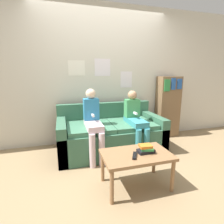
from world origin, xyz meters
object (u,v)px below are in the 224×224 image
(tv_remote, at_px, (135,156))
(bookshelf, at_px, (168,107))
(person_left, at_px, (93,121))
(couch, at_px, (110,134))
(coffee_table, at_px, (136,158))
(person_right, at_px, (135,119))

(tv_remote, relative_size, bookshelf, 0.13)
(person_left, distance_m, tv_remote, 1.00)
(couch, distance_m, person_left, 0.52)
(couch, distance_m, bookshelf, 1.48)
(couch, bearing_deg, tv_remote, -91.50)
(coffee_table, relative_size, person_right, 0.76)
(coffee_table, relative_size, person_left, 0.73)
(tv_remote, bearing_deg, person_right, 92.89)
(tv_remote, bearing_deg, person_left, 134.71)
(person_right, height_order, bookshelf, bookshelf)
(couch, height_order, person_left, person_left)
(person_left, distance_m, bookshelf, 1.81)
(person_right, bearing_deg, person_left, 179.22)
(coffee_table, xyz_separation_m, bookshelf, (1.36, 1.46, 0.28))
(coffee_table, distance_m, tv_remote, 0.11)
(person_left, bearing_deg, person_right, -0.78)
(couch, distance_m, tv_remote, 1.16)
(coffee_table, bearing_deg, person_left, 112.21)
(person_left, height_order, person_right, person_left)
(couch, relative_size, tv_remote, 10.42)
(bookshelf, bearing_deg, couch, -165.07)
(person_right, height_order, tv_remote, person_right)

